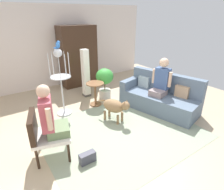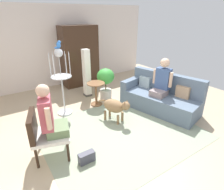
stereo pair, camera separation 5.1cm
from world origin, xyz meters
The scene contains 15 objects.
ground_plane centered at (0.00, 0.00, 0.00)m, with size 7.99×7.99×0.00m, color tan.
back_wall centered at (0.00, 3.39, 1.27)m, with size 6.50×0.12×2.53m, color silver.
area_rug centered at (-0.08, -0.12, 0.00)m, with size 3.06×2.53×0.01m, color gray.
couch centered at (1.36, 0.18, 0.32)m, with size 1.24×2.04×0.90m.
armchair centered at (-1.56, -0.01, 0.50)m, with size 0.72×0.71×0.85m.
person_on_couch centered at (1.33, 0.14, 0.79)m, with size 0.50×0.49×0.89m.
person_on_armchair centered at (-1.43, -0.05, 0.79)m, with size 0.51×0.54×0.87m.
round_end_table centered at (0.13, 1.26, 0.38)m, with size 0.47×0.47×0.62m.
dog centered at (0.08, 0.31, 0.37)m, with size 0.46×0.79×0.58m.
bird_cage_stand centered at (-0.74, 1.29, 0.92)m, with size 0.47×0.47×1.57m.
parrot centered at (-0.72, 1.29, 1.65)m, with size 0.17×0.10×0.16m.
potted_plant centered at (0.57, 1.50, 0.54)m, with size 0.49×0.49×0.87m.
column_lamp centered at (0.21, 1.94, 0.68)m, with size 0.20×0.20×1.37m.
armoire_cabinet centered at (0.48, 2.98, 0.96)m, with size 1.17×0.56×1.93m, color #382316.
handbag centered at (-1.05, -0.51, 0.09)m, with size 0.27×0.11×0.18m, color #3F3F4C.
Camera 1 is at (-2.08, -2.73, 2.27)m, focal length 30.16 mm.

